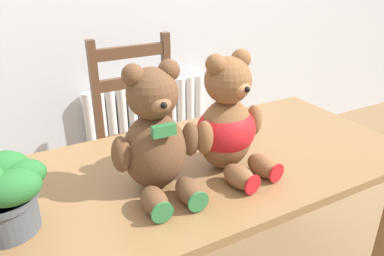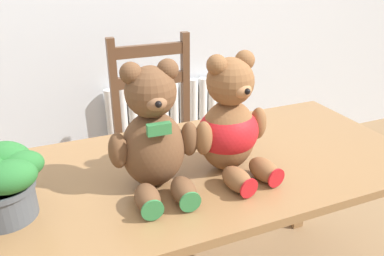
% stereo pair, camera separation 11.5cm
% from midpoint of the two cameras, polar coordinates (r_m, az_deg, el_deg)
% --- Properties ---
extents(radiator, '(0.84, 0.10, 0.62)m').
position_cam_midpoint_polar(radiator, '(2.55, -2.15, -0.39)').
color(radiator, white).
rests_on(radiator, ground_plane).
extents(dining_table, '(1.57, 0.71, 0.71)m').
position_cam_midpoint_polar(dining_table, '(1.33, 3.01, -9.35)').
color(dining_table, olive).
rests_on(dining_table, ground_plane).
extents(wooden_chair_behind, '(0.44, 0.42, 1.00)m').
position_cam_midpoint_polar(wooden_chair_behind, '(1.99, -3.15, -1.42)').
color(wooden_chair_behind, brown).
rests_on(wooden_chair_behind, ground_plane).
extents(teddy_bear_left, '(0.27, 0.27, 0.39)m').
position_cam_midpoint_polar(teddy_bear_left, '(1.09, -2.87, -1.35)').
color(teddy_bear_left, brown).
rests_on(teddy_bear_left, dining_table).
extents(teddy_bear_right, '(0.28, 0.30, 0.39)m').
position_cam_midpoint_polar(teddy_bear_right, '(1.20, 8.54, 0.25)').
color(teddy_bear_right, brown).
rests_on(teddy_bear_right, dining_table).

